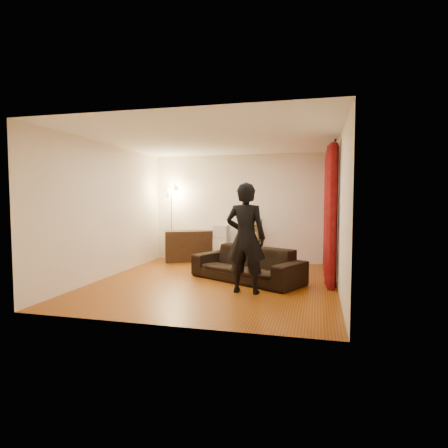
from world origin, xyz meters
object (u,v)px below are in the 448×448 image
(media_cabinet, at_px, (191,246))
(floor_lamp, at_px, (171,223))
(person, at_px, (246,238))
(sofa, at_px, (247,264))
(wire_shelf, at_px, (250,241))
(storage_boxes, at_px, (222,243))

(media_cabinet, distance_m, floor_lamp, 0.77)
(person, bearing_deg, sofa, -77.55)
(person, bearing_deg, floor_lamp, -45.42)
(floor_lamp, bearing_deg, wire_shelf, 2.36)
(floor_lamp, bearing_deg, storage_boxes, 5.23)
(storage_boxes, distance_m, floor_lamp, 1.40)
(person, distance_m, floor_lamp, 3.75)
(person, distance_m, media_cabinet, 3.49)
(media_cabinet, bearing_deg, wire_shelf, -22.64)
(sofa, xyz_separation_m, person, (0.15, -0.92, 0.61))
(storage_boxes, bearing_deg, sofa, -63.04)
(wire_shelf, bearing_deg, storage_boxes, 167.97)
(person, bearing_deg, storage_boxes, -64.97)
(media_cabinet, distance_m, wire_shelf, 1.53)
(person, xyz_separation_m, storage_boxes, (-1.17, 2.93, -0.47))
(person, bearing_deg, media_cabinet, -52.38)
(sofa, distance_m, media_cabinet, 2.64)
(sofa, distance_m, floor_lamp, 3.07)
(person, relative_size, storage_boxes, 2.02)
(storage_boxes, height_order, floor_lamp, floor_lamp)
(media_cabinet, distance_m, storage_boxes, 0.78)
(person, distance_m, storage_boxes, 3.19)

